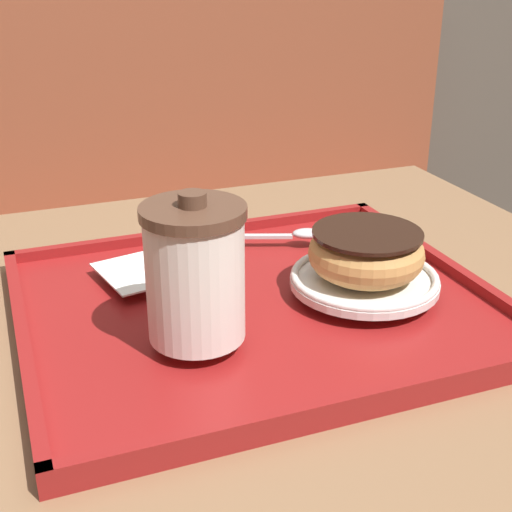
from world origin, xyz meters
The scene contains 8 objects.
booth_bench centered at (0.01, 0.87, 0.32)m, with size 1.79×0.44×1.00m.
cafe_table centered at (0.00, 0.00, 0.57)m, with size 0.94×0.77×0.74m.
serving_tray centered at (0.03, -0.01, 0.75)m, with size 0.47×0.40×0.02m.
napkin_paper centered at (-0.06, 0.08, 0.77)m, with size 0.12×0.11×0.00m.
coffee_cup_front centered at (-0.05, -0.07, 0.83)m, with size 0.09×0.09×0.14m.
plate_with_chocolate_donut centered at (0.14, -0.03, 0.78)m, with size 0.15×0.15×0.01m.
donut_chocolate_glazed centered at (0.14, -0.03, 0.81)m, with size 0.12×0.12×0.05m.
spoon centered at (0.11, 0.11, 0.77)m, with size 0.15×0.07×0.01m.
Camera 1 is at (-0.20, -0.61, 1.09)m, focal length 50.00 mm.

